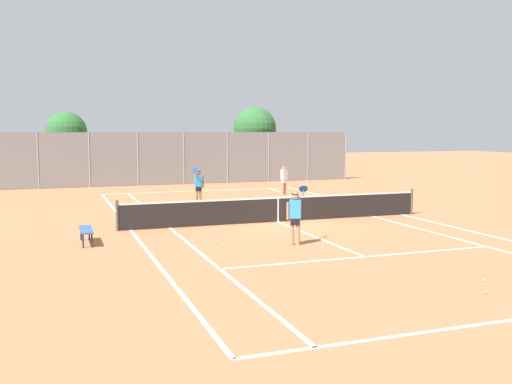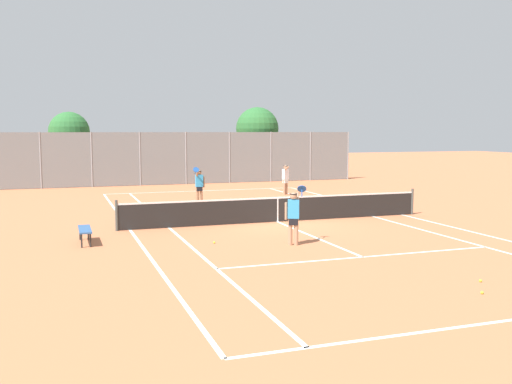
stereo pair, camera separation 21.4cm
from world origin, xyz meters
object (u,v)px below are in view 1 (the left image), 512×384
Objects in this scene: player_near_side at (295,215)px; tree_behind_left at (66,133)px; loose_tennis_ball_3 at (484,280)px; tree_behind_right at (254,130)px; loose_tennis_ball_0 at (216,243)px; courtside_bench at (86,231)px; loose_tennis_ball_2 at (486,292)px; loose_tennis_ball_1 at (315,212)px; player_far_left at (198,185)px; tennis_net at (278,209)px; player_far_right at (284,178)px.

tree_behind_left is (-5.89, 24.37, 2.34)m from player_near_side.
loose_tennis_ball_3 is 28.67m from tree_behind_right.
courtside_bench reaches higher than loose_tennis_ball_0.
tree_behind_left is at bearing 89.89° from courtside_bench.
loose_tennis_ball_2 is at bearing -99.77° from tree_behind_right.
tree_behind_left is (-9.37, 18.46, 3.24)m from loose_tennis_ball_1.
loose_tennis_ball_3 is (2.80, -15.72, -0.89)m from player_far_left.
tree_behind_left reaches higher than loose_tennis_ball_1.
player_far_right is at bearing 66.10° from tennis_net.
loose_tennis_ball_1 is (3.48, 5.91, -0.89)m from player_near_side.
loose_tennis_ball_3 is 31.00m from tree_behind_left.
tennis_net is 181.82× the size of loose_tennis_ball_0.
loose_tennis_ball_2 is at bearing -98.19° from loose_tennis_ball_1.
loose_tennis_ball_3 is at bearing -98.78° from tree_behind_right.
loose_tennis_ball_0 and loose_tennis_ball_1 have the same top height.
loose_tennis_ball_3 is (4.59, -6.32, 0.00)m from loose_tennis_ball_0.
player_near_side is 0.35× the size of tree_behind_right.
player_far_right reaches higher than loose_tennis_ball_1.
player_far_left is at bearing -155.36° from player_far_right.
tree_behind_left is (-7.64, 30.49, 3.24)m from loose_tennis_ball_2.
loose_tennis_ball_0 and loose_tennis_ball_2 have the same top height.
loose_tennis_ball_0 is 7.51m from loose_tennis_ball_1.
tennis_net is 4.69m from loose_tennis_ball_0.
tennis_net reaches higher than courtside_bench.
player_near_side is 10.40m from player_far_left.
tree_behind_right is (4.98, 28.93, 3.47)m from loose_tennis_ball_2.
player_far_right is 24.24× the size of loose_tennis_ball_0.
tennis_net is at bearing -144.53° from loose_tennis_ball_1.
player_near_side is at bearing -76.40° from tree_behind_left.
player_far_left is 9.60m from loose_tennis_ball_0.
loose_tennis_ball_1 is at bearing -102.05° from player_far_right.
loose_tennis_ball_1 is 1.00× the size of loose_tennis_ball_3.
loose_tennis_ball_1 is at bearing 59.52° from player_near_side.
tree_behind_right is (8.93, 21.81, 3.47)m from loose_tennis_ball_0.
player_far_left reaches higher than loose_tennis_ball_3.
loose_tennis_ball_2 is 1.00× the size of loose_tennis_ball_3.
loose_tennis_ball_0 is at bearing -121.14° from player_far_right.
loose_tennis_ball_2 is at bearing -75.93° from tree_behind_left.
loose_tennis_ball_1 and loose_tennis_ball_2 have the same top height.
tree_behind_right is (7.14, 12.41, 2.58)m from player_far_left.
player_far_left is 0.35× the size of tree_behind_right.
courtside_bench is (-8.32, 7.64, 0.38)m from loose_tennis_ball_3.
player_far_right is 24.24× the size of loose_tennis_ball_2.
tennis_net reaches higher than loose_tennis_ball_2.
loose_tennis_ball_0 is 7.81m from loose_tennis_ball_3.
loose_tennis_ball_1 is at bearing 20.91° from courtside_bench.
player_far_left is at bearing -68.58° from tree_behind_left.
tennis_net is 9.67m from loose_tennis_ball_3.
loose_tennis_ball_3 is at bearing 51.22° from loose_tennis_ball_2.
player_near_side reaches higher than loose_tennis_ball_3.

